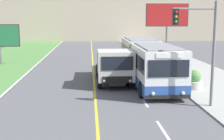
{
  "coord_description": "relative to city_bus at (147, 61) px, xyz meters",
  "views": [
    {
      "loc": [
        -0.28,
        -4.49,
        4.69
      ],
      "look_at": [
        1.1,
        14.87,
        1.4
      ],
      "focal_mm": 50.0,
      "sensor_mm": 36.0,
      "label": 1
    }
  ],
  "objects": [
    {
      "name": "planter_round_third",
      "position": [
        2.45,
        7.58,
        -0.88
      ],
      "size": [
        0.99,
        0.99,
        1.2
      ],
      "color": "#B7B2A8",
      "rests_on": "sidewalk_right"
    },
    {
      "name": "traffic_light_mast",
      "position": [
        1.42,
        -7.23,
        2.03
      ],
      "size": [
        2.28,
        0.32,
        5.51
      ],
      "color": "slate",
      "rests_on": "ground_plane"
    },
    {
      "name": "planter_round_second",
      "position": [
        2.41,
        2.14,
        -0.84
      ],
      "size": [
        1.1,
        1.1,
        1.31
      ],
      "color": "#B7B2A8",
      "rests_on": "sidewalk_right"
    },
    {
      "name": "billboard_large",
      "position": [
        6.18,
        19.15,
        3.33
      ],
      "size": [
        5.78,
        0.24,
        6.5
      ],
      "color": "#59595B",
      "rests_on": "ground_plane"
    },
    {
      "name": "planter_round_near",
      "position": [
        2.5,
        -3.3,
        -0.87
      ],
      "size": [
        1.08,
        1.08,
        1.25
      ],
      "color": "#B7B2A8",
      "rests_on": "sidewalk_right"
    },
    {
      "name": "dump_truck",
      "position": [
        -2.53,
        -1.26,
        -0.21
      ],
      "size": [
        2.48,
        6.58,
        2.5
      ],
      "color": "black",
      "rests_on": "ground_plane"
    },
    {
      "name": "city_bus",
      "position": [
        0.0,
        0.0,
        0.0
      ],
      "size": [
        2.72,
        12.91,
        2.93
      ],
      "color": "white",
      "rests_on": "ground_plane"
    }
  ]
}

